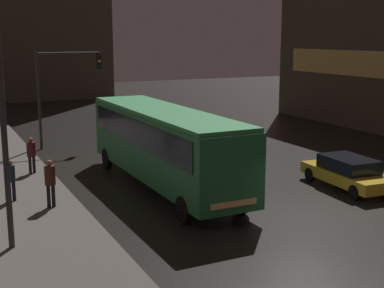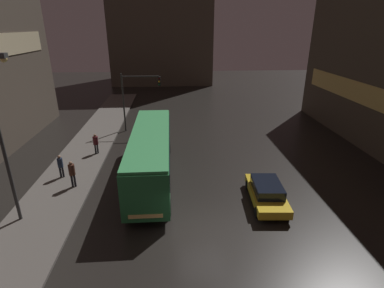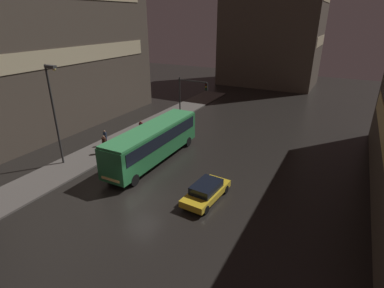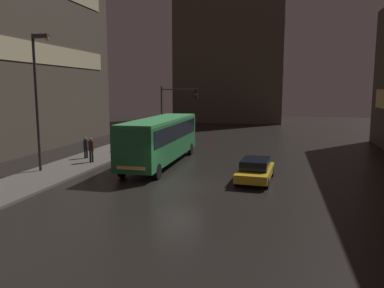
{
  "view_description": "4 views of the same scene",
  "coord_description": "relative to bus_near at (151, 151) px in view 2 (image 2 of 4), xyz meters",
  "views": [
    {
      "loc": [
        -11.87,
        -14.97,
        6.55
      ],
      "look_at": [
        -1.08,
        7.14,
        1.58
      ],
      "focal_mm": 50.0,
      "sensor_mm": 36.0,
      "label": 1
    },
    {
      "loc": [
        -1.43,
        -13.19,
        10.22
      ],
      "look_at": [
        -0.09,
        6.59,
        2.35
      ],
      "focal_mm": 28.0,
      "sensor_mm": 36.0,
      "label": 2
    },
    {
      "loc": [
        12.24,
        -14.96,
        12.68
      ],
      "look_at": [
        -0.08,
        8.24,
        1.47
      ],
      "focal_mm": 28.0,
      "sensor_mm": 36.0,
      "label": 3
    },
    {
      "loc": [
        5.5,
        -20.31,
        5.57
      ],
      "look_at": [
        -0.77,
        6.69,
        1.53
      ],
      "focal_mm": 35.0,
      "sensor_mm": 36.0,
      "label": 4
    }
  ],
  "objects": [
    {
      "name": "ground_plane",
      "position": [
        2.98,
        -6.04,
        -2.13
      ],
      "size": [
        120.0,
        120.0,
        0.0
      ],
      "primitive_type": "plane",
      "color": "black"
    },
    {
      "name": "car_taxi",
      "position": [
        7.2,
        -3.63,
        -1.41
      ],
      "size": [
        2.2,
        4.67,
        1.38
      ],
      "rotation": [
        0.0,
        0.0,
        3.07
      ],
      "color": "gold",
      "rests_on": "ground"
    },
    {
      "name": "bus_near",
      "position": [
        0.0,
        0.0,
        0.0
      ],
      "size": [
        2.68,
        11.98,
        3.46
      ],
      "rotation": [
        0.0,
        0.0,
        3.15
      ],
      "color": "#236B38",
      "rests_on": "ground"
    },
    {
      "name": "pedestrian_far",
      "position": [
        -6.4,
        0.35,
        -0.99
      ],
      "size": [
        0.49,
        0.49,
        1.68
      ],
      "rotation": [
        0.0,
        0.0,
        4.24
      ],
      "color": "black",
      "rests_on": "sidewalk_left"
    },
    {
      "name": "sidewalk_left",
      "position": [
        -6.02,
        3.96,
        -2.06
      ],
      "size": [
        4.0,
        48.0,
        0.15
      ],
      "color": "#56514C",
      "rests_on": "ground"
    },
    {
      "name": "traffic_light_main",
      "position": [
        -1.94,
        10.67,
        1.92
      ],
      "size": [
        3.89,
        0.35,
        5.89
      ],
      "color": "#2D2D2D",
      "rests_on": "ground"
    },
    {
      "name": "pedestrian_mid",
      "position": [
        -4.9,
        4.52,
        -0.94
      ],
      "size": [
        0.52,
        0.52,
        1.72
      ],
      "rotation": [
        0.0,
        0.0,
        0.27
      ],
      "color": "black",
      "rests_on": "sidewalk_left"
    },
    {
      "name": "street_lamp_sidewalk",
      "position": [
        -6.86,
        -4.58,
        3.81
      ],
      "size": [
        1.25,
        0.36,
        8.95
      ],
      "color": "#2D2D2D",
      "rests_on": "sidewalk_left"
    },
    {
      "name": "pedestrian_near",
      "position": [
        -5.15,
        -1.1,
        -0.87
      ],
      "size": [
        0.57,
        0.57,
        1.84
      ],
      "rotation": [
        0.0,
        0.0,
        0.66
      ],
      "color": "black",
      "rests_on": "sidewalk_left"
    },
    {
      "name": "building_far_backdrop",
      "position": [
        -0.06,
        40.72,
        9.66
      ],
      "size": [
        18.07,
        12.0,
        23.57
      ],
      "color": "#4C4238",
      "rests_on": "ground"
    }
  ]
}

